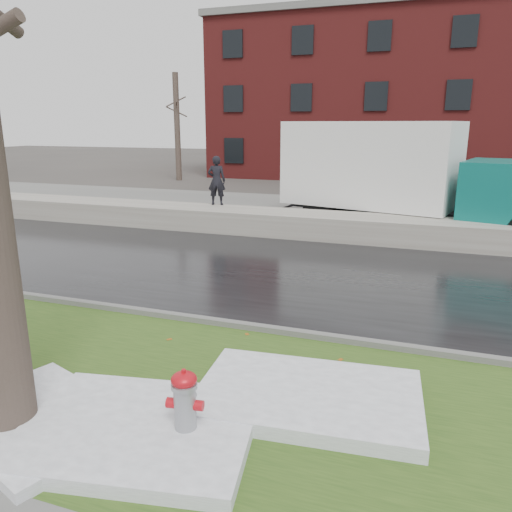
% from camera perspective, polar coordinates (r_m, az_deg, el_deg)
% --- Properties ---
extents(ground, '(120.00, 120.00, 0.00)m').
position_cam_1_polar(ground, '(8.08, -6.09, -10.80)').
color(ground, '#47423D').
rests_on(ground, ground).
extents(verge, '(60.00, 4.50, 0.04)m').
position_cam_1_polar(verge, '(7.10, -10.54, -14.68)').
color(verge, '#284617').
rests_on(verge, ground).
extents(road, '(60.00, 7.00, 0.03)m').
position_cam_1_polar(road, '(12.02, 3.07, -1.94)').
color(road, black).
rests_on(road, ground).
extents(parking_lot, '(60.00, 9.00, 0.03)m').
position_cam_1_polar(parking_lot, '(20.11, 9.91, 4.72)').
color(parking_lot, slate).
rests_on(parking_lot, ground).
extents(curb, '(60.00, 0.15, 0.14)m').
position_cam_1_polar(curb, '(8.88, -3.34, -7.78)').
color(curb, slate).
rests_on(curb, ground).
extents(snowbank, '(60.00, 1.60, 0.75)m').
position_cam_1_polar(snowbank, '(15.89, 7.36, 3.46)').
color(snowbank, '#A19E93').
rests_on(snowbank, ground).
extents(brick_building, '(26.00, 12.00, 10.00)m').
position_cam_1_polar(brick_building, '(36.60, 18.19, 16.55)').
color(brick_building, maroon).
rests_on(brick_building, ground).
extents(bg_tree_left, '(1.40, 1.62, 6.50)m').
position_cam_1_polar(bg_tree_left, '(32.34, -9.00, 14.44)').
color(bg_tree_left, brown).
rests_on(bg_tree_left, ground).
extents(bg_tree_center, '(1.40, 1.62, 6.50)m').
position_cam_1_polar(bg_tree_center, '(33.83, 3.65, 14.60)').
color(bg_tree_center, brown).
rests_on(bg_tree_center, ground).
extents(fire_hydrant, '(0.43, 0.38, 0.87)m').
position_cam_1_polar(fire_hydrant, '(5.80, -8.11, -16.26)').
color(fire_hydrant, gray).
rests_on(fire_hydrant, verge).
extents(box_truck, '(10.81, 4.55, 3.57)m').
position_cam_1_polar(box_truck, '(17.29, 16.46, 8.98)').
color(box_truck, black).
rests_on(box_truck, ground).
extents(worker, '(0.68, 0.52, 1.69)m').
position_cam_1_polar(worker, '(17.43, -4.53, 8.60)').
color(worker, black).
rests_on(worker, snowbank).
extents(snow_patch_near, '(2.91, 2.42, 0.16)m').
position_cam_1_polar(snow_patch_near, '(6.16, -13.35, -18.73)').
color(snow_patch_near, white).
rests_on(snow_patch_near, verge).
extents(snow_patch_far, '(2.62, 2.26, 0.14)m').
position_cam_1_polar(snow_patch_far, '(6.71, -23.60, -16.73)').
color(snow_patch_far, white).
rests_on(snow_patch_far, verge).
extents(snow_patch_side, '(2.94, 2.03, 0.18)m').
position_cam_1_polar(snow_patch_side, '(6.63, 5.97, -15.66)').
color(snow_patch_side, white).
rests_on(snow_patch_side, verge).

